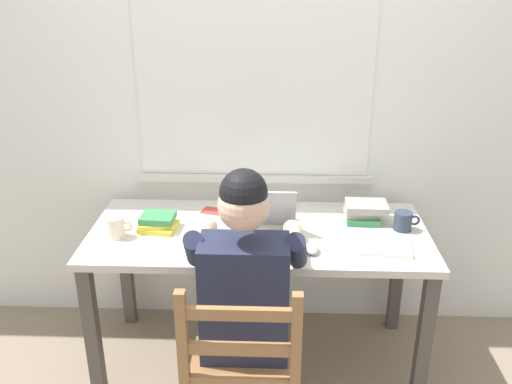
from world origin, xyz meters
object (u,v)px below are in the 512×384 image
(computer_mouse, at_px, (312,249))
(book_stack_main, at_px, (158,222))
(coffee_mug_white, at_px, (116,227))
(coffee_mug_dark, at_px, (403,221))
(wooden_chair, at_px, (242,382))
(book_stack_side, at_px, (364,212))
(landscape_photo_print, at_px, (214,211))
(laptop, at_px, (260,231))
(seated_person, at_px, (246,289))
(desk, at_px, (259,248))

(computer_mouse, xyz_separation_m, book_stack_main, (-0.72, 0.20, 0.02))
(coffee_mug_white, distance_m, coffee_mug_dark, 1.34)
(wooden_chair, bearing_deg, coffee_mug_white, 134.92)
(book_stack_side, xyz_separation_m, landscape_photo_print, (-0.74, 0.09, -0.05))
(laptop, bearing_deg, seated_person, -98.10)
(seated_person, relative_size, wooden_chair, 1.32)
(book_stack_main, height_order, book_stack_side, book_stack_side)
(laptop, relative_size, book_stack_side, 1.58)
(laptop, distance_m, book_stack_main, 0.50)
(seated_person, bearing_deg, laptop, 81.90)
(coffee_mug_dark, height_order, landscape_photo_print, coffee_mug_dark)
(desk, bearing_deg, landscape_photo_print, 137.84)
(book_stack_side, distance_m, landscape_photo_print, 0.75)
(wooden_chair, bearing_deg, coffee_mug_dark, 45.84)
(coffee_mug_dark, height_order, book_stack_side, book_stack_side)
(seated_person, relative_size, computer_mouse, 12.50)
(desk, distance_m, coffee_mug_dark, 0.70)
(laptop, height_order, coffee_mug_dark, laptop)
(coffee_mug_white, bearing_deg, coffee_mug_dark, 5.39)
(wooden_chair, distance_m, coffee_mug_dark, 1.08)
(wooden_chair, relative_size, book_stack_main, 4.84)
(computer_mouse, bearing_deg, book_stack_side, 49.88)
(coffee_mug_white, bearing_deg, laptop, -1.15)
(laptop, bearing_deg, computer_mouse, -22.63)
(coffee_mug_white, bearing_deg, desk, 7.63)
(laptop, bearing_deg, book_stack_side, 24.25)
(desk, height_order, coffee_mug_dark, coffee_mug_dark)
(wooden_chair, xyz_separation_m, book_stack_side, (0.55, 0.83, 0.33))
(coffee_mug_white, bearing_deg, computer_mouse, -7.01)
(coffee_mug_white, bearing_deg, book_stack_main, 28.33)
(seated_person, height_order, book_stack_main, seated_person)
(coffee_mug_dark, xyz_separation_m, book_stack_main, (-1.16, -0.03, -0.01))
(seated_person, height_order, coffee_mug_dark, seated_person)
(seated_person, relative_size, laptop, 3.79)
(desk, xyz_separation_m, laptop, (0.01, -0.10, 0.15))
(seated_person, height_order, landscape_photo_print, seated_person)
(laptop, distance_m, landscape_photo_print, 0.40)
(laptop, bearing_deg, coffee_mug_dark, 11.66)
(seated_person, xyz_separation_m, coffee_mug_dark, (0.72, 0.46, 0.10))
(seated_person, distance_m, book_stack_main, 0.62)
(desk, xyz_separation_m, computer_mouse, (0.24, -0.20, 0.11))
(wooden_chair, bearing_deg, landscape_photo_print, 102.08)
(seated_person, bearing_deg, book_stack_main, 136.00)
(laptop, xyz_separation_m, coffee_mug_dark, (0.67, 0.14, -0.01))
(coffee_mug_dark, distance_m, book_stack_side, 0.19)
(seated_person, xyz_separation_m, wooden_chair, (-0.00, -0.28, -0.22))
(book_stack_side, bearing_deg, computer_mouse, -130.12)
(desk, relative_size, wooden_chair, 1.69)
(computer_mouse, bearing_deg, coffee_mug_dark, 27.94)
(computer_mouse, height_order, book_stack_main, book_stack_main)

